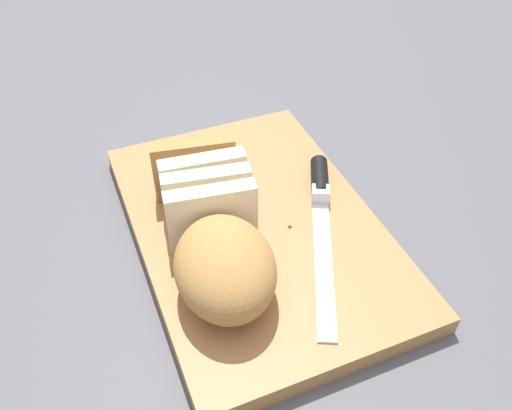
# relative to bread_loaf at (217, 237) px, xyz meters

# --- Properties ---
(ground_plane) EXTENTS (3.00, 3.00, 0.00)m
(ground_plane) POSITION_rel_bread_loaf_xyz_m (0.04, -0.06, -0.07)
(ground_plane) COLOR #4C4C51
(cutting_board) EXTENTS (0.45, 0.31, 0.03)m
(cutting_board) POSITION_rel_bread_loaf_xyz_m (0.04, -0.06, -0.05)
(cutting_board) COLOR #9E6B3D
(cutting_board) RESTS_ON ground_plane
(bread_loaf) EXTENTS (0.27, 0.13, 0.08)m
(bread_loaf) POSITION_rel_bread_loaf_xyz_m (0.00, 0.00, 0.00)
(bread_loaf) COLOR #A8753D
(bread_loaf) RESTS_ON cutting_board
(bread_knife) EXTENTS (0.27, 0.13, 0.02)m
(bread_knife) POSITION_rel_bread_loaf_xyz_m (0.05, -0.16, -0.03)
(bread_knife) COLOR silver
(bread_knife) RESTS_ON cutting_board
(crumb_near_knife) EXTENTS (0.01, 0.01, 0.01)m
(crumb_near_knife) POSITION_rel_bread_loaf_xyz_m (0.09, -0.07, -0.04)
(crumb_near_knife) COLOR tan
(crumb_near_knife) RESTS_ON cutting_board
(crumb_near_loaf) EXTENTS (0.00, 0.00, 0.00)m
(crumb_near_loaf) POSITION_rel_bread_loaf_xyz_m (0.02, -0.10, -0.04)
(crumb_near_loaf) COLOR tan
(crumb_near_loaf) RESTS_ON cutting_board
(crumb_stray_left) EXTENTS (0.00, 0.00, 0.00)m
(crumb_stray_left) POSITION_rel_bread_loaf_xyz_m (0.08, -0.05, -0.04)
(crumb_stray_left) COLOR tan
(crumb_stray_left) RESTS_ON cutting_board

